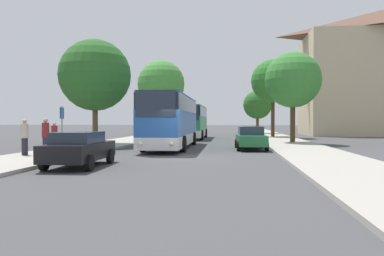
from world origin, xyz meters
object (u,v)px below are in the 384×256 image
at_px(tree_left_near, 95,75).
at_px(tree_right_mid, 258,105).
at_px(bus_middle, 192,121).
at_px(parked_car_left_curb, 79,148).
at_px(pedestrian_waiting_near, 25,137).
at_px(pedestrian_walking_back, 54,136).
at_px(tree_right_far, 273,81).
at_px(bus_front, 172,121).
at_px(tree_left_far, 161,84).
at_px(pedestrian_waiting_far, 46,136).
at_px(parked_car_right_near, 251,138).
at_px(tree_right_near, 293,80).
at_px(bus_stop_sign, 62,124).

xyz_separation_m(tree_left_near, tree_right_mid, (13.65, 26.12, -1.17)).
bearing_deg(bus_middle, parked_car_left_curb, -95.10).
relative_size(pedestrian_waiting_near, pedestrian_walking_back, 1.11).
relative_size(tree_left_near, tree_right_far, 0.92).
bearing_deg(tree_right_far, bus_middle, -159.54).
relative_size(parked_car_left_curb, pedestrian_waiting_near, 2.29).
bearing_deg(tree_right_mid, bus_front, -105.15).
bearing_deg(tree_right_mid, pedestrian_waiting_near, -111.13).
bearing_deg(tree_right_far, bus_front, -116.93).
distance_m(parked_car_left_curb, pedestrian_walking_back, 8.36).
height_order(pedestrian_waiting_near, tree_left_far, tree_left_far).
bearing_deg(pedestrian_waiting_far, parked_car_right_near, 125.93).
bearing_deg(pedestrian_waiting_far, tree_right_near, 135.86).
bearing_deg(pedestrian_waiting_near, pedestrian_walking_back, -62.72).
xyz_separation_m(bus_middle, parked_car_right_near, (5.51, -14.28, -1.04)).
relative_size(pedestrian_waiting_near, tree_right_far, 0.21).
bearing_deg(bus_middle, pedestrian_waiting_near, -106.67).
bearing_deg(tree_left_far, parked_car_right_near, -67.51).
xyz_separation_m(tree_left_near, tree_left_far, (0.01, 25.44, 1.83)).
height_order(bus_front, pedestrian_waiting_far, bus_front).
xyz_separation_m(parked_car_left_curb, pedestrian_walking_back, (-4.59, 6.98, 0.22)).
xyz_separation_m(parked_car_left_curb, tree_right_near, (11.01, 16.53, 4.44)).
relative_size(bus_middle, pedestrian_waiting_near, 5.61).
bearing_deg(pedestrian_walking_back, pedestrian_waiting_near, 17.94).
xyz_separation_m(bus_middle, bus_stop_sign, (-4.62, -20.28, -0.12)).
relative_size(bus_front, pedestrian_walking_back, 7.16).
relative_size(tree_left_near, tree_left_far, 0.76).
relative_size(bus_stop_sign, tree_right_far, 0.29).
xyz_separation_m(bus_middle, parked_car_left_curb, (-1.85, -24.49, -1.07)).
relative_size(bus_front, parked_car_right_near, 2.54).
height_order(bus_middle, tree_right_far, tree_right_far).
height_order(parked_car_right_near, tree_right_far, tree_right_far).
relative_size(bus_stop_sign, pedestrian_walking_back, 1.51).
bearing_deg(pedestrian_walking_back, tree_left_near, -171.84).
height_order(parked_car_left_curb, bus_stop_sign, bus_stop_sign).
bearing_deg(bus_middle, bus_stop_sign, -103.61).
distance_m(bus_middle, tree_right_far, 10.28).
relative_size(bus_front, bus_stop_sign, 4.75).
bearing_deg(bus_stop_sign, pedestrian_walking_back, 123.32).
bearing_deg(tree_left_near, tree_right_mid, 62.41).
bearing_deg(parked_car_left_curb, bus_stop_sign, 121.62).
height_order(bus_front, parked_car_left_curb, bus_front).
distance_m(bus_middle, tree_right_mid, 16.28).
bearing_deg(tree_right_near, tree_right_mid, 93.90).
distance_m(bus_middle, tree_left_far, 15.70).
xyz_separation_m(bus_front, pedestrian_waiting_far, (-5.23, -7.49, -0.79)).
distance_m(pedestrian_waiting_far, pedestrian_walking_back, 3.82).
bearing_deg(pedestrian_walking_back, tree_right_far, 156.55).
xyz_separation_m(parked_car_left_curb, tree_left_far, (-4.14, 37.99, 6.39)).
bearing_deg(bus_front, pedestrian_walking_back, -150.36).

